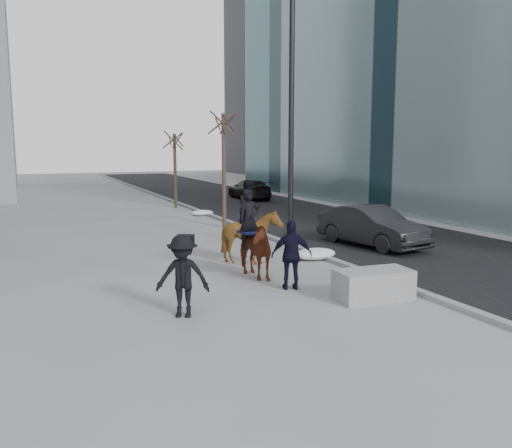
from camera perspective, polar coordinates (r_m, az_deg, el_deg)
name	(u,v)px	position (r m, az deg, el deg)	size (l,w,h in m)	color
ground	(275,289)	(13.82, 2.00, -6.84)	(120.00, 120.00, 0.00)	gray
road	(317,222)	(25.71, 6.48, 0.25)	(8.00, 90.00, 0.01)	black
curb	(239,226)	(23.97, -1.83, -0.16)	(0.25, 90.00, 0.12)	gray
planter	(373,285)	(13.10, 12.25, -6.27)	(1.78, 0.89, 0.71)	gray
car_near	(372,226)	(19.78, 12.08, -0.24)	(1.53, 4.38, 1.44)	black
car_far	(250,189)	(36.08, -0.69, 3.68)	(1.83, 4.50, 1.31)	black
tree_near	(224,165)	(23.69, -3.40, 6.26)	(1.20, 1.20, 5.50)	#33271E
tree_far	(175,167)	(31.41, -8.52, 5.97)	(1.20, 1.20, 4.68)	#352D1F
mounted_left	(251,245)	(14.79, -0.53, -2.25)	(1.02, 1.94, 2.41)	#46210E
mounted_right	(251,231)	(16.47, -0.49, -0.69)	(1.60, 1.74, 2.56)	#472A0E
feeder	(292,255)	(13.61, 3.78, -3.28)	(1.11, 1.02, 1.75)	black
camera_crew	(183,276)	(11.54, -7.72, -5.44)	(1.31, 1.09, 1.75)	black
lamppost	(289,103)	(18.48, 3.51, 12.63)	(0.25, 1.95, 9.09)	black
snow_piles	(287,244)	(19.00, 3.33, -2.13)	(1.40, 15.81, 0.35)	white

